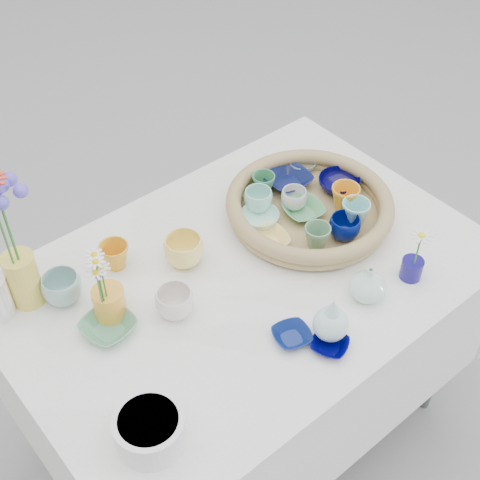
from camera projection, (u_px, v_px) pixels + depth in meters
ground at (244, 425)px, 2.29m from camera, size 80.00×80.00×0.00m
display_table at (244, 425)px, 2.29m from camera, size 1.26×0.86×0.77m
wicker_tray at (309, 207)px, 1.88m from camera, size 0.47×0.47×0.08m
tray_ceramic_0 at (287, 180)px, 1.98m from camera, size 0.14×0.14×0.03m
tray_ceramic_1 at (339, 184)px, 1.96m from camera, size 0.14×0.14×0.04m
tray_ceramic_2 at (345, 198)px, 1.89m from camera, size 0.11×0.11×0.08m
tray_ceramic_3 at (303, 210)px, 1.89m from camera, size 0.13×0.13×0.03m
tray_ceramic_4 at (317, 237)px, 1.78m from camera, size 0.09×0.09×0.07m
tray_ceramic_5 at (260, 218)px, 1.86m from camera, size 0.13×0.13×0.03m
tray_ceramic_6 at (258, 200)px, 1.89m from camera, size 0.10×0.10×0.06m
tray_ceramic_7 at (294, 199)px, 1.90m from camera, size 0.09×0.09×0.06m
tray_ceramic_8 at (302, 164)px, 2.04m from camera, size 0.09×0.09×0.03m
tray_ceramic_9 at (344, 228)px, 1.80m from camera, size 0.11×0.11×0.07m
tray_ceramic_10 at (268, 240)px, 1.80m from camera, size 0.13×0.13×0.03m
tray_ceramic_11 at (355, 213)px, 1.84m from camera, size 0.10×0.10×0.07m
tray_ceramic_12 at (263, 184)px, 1.94m from camera, size 0.09×0.09×0.06m
loose_ceramic_0 at (115, 256)px, 1.75m from camera, size 0.10×0.10×0.07m
loose_ceramic_1 at (184, 251)px, 1.76m from camera, size 0.13×0.13×0.08m
loose_ceramic_2 at (108, 327)px, 1.61m from camera, size 0.15×0.15×0.03m
loose_ceramic_3 at (175, 303)px, 1.63m from camera, size 0.12×0.12×0.07m
loose_ceramic_4 at (292, 336)px, 1.59m from camera, size 0.11×0.11×0.02m
loose_ceramic_5 at (62, 289)px, 1.66m from camera, size 0.12×0.12×0.08m
loose_ceramic_6 at (330, 345)px, 1.57m from camera, size 0.12×0.12×0.02m
fluted_bowl at (150, 430)px, 1.38m from camera, size 0.20×0.20×0.08m
bud_vase_paleblue at (331, 318)px, 1.56m from camera, size 0.11×0.11×0.13m
bud_vase_seafoam at (368, 283)px, 1.66m from camera, size 0.12×0.12×0.10m
bud_vase_cobalt at (412, 269)px, 1.73m from camera, size 0.07×0.07×0.06m
single_daisy at (418, 250)px, 1.66m from camera, size 0.07×0.07×0.12m
tall_vase_yellow at (24, 279)px, 1.64m from camera, size 0.09×0.09×0.15m
gerbera at (0, 224)px, 1.48m from camera, size 0.12×0.12×0.27m
hydrangea at (8, 227)px, 1.51m from camera, size 0.09×0.09×0.29m
daisy_cup at (109, 303)px, 1.62m from camera, size 0.09×0.09×0.09m
daisy_posy at (101, 278)px, 1.53m from camera, size 0.08×0.08×0.14m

